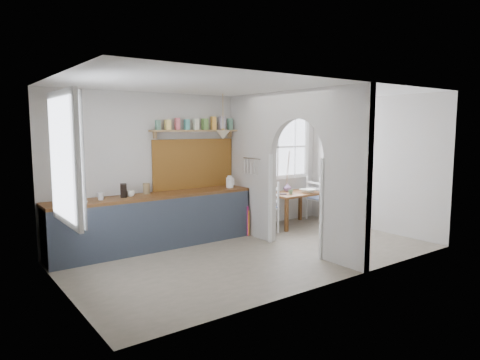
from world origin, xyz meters
TOP-DOWN VIEW (x-y plane):
  - floor at (0.00, 0.00)m, footprint 5.80×3.20m
  - ceiling at (0.00, 0.00)m, footprint 5.80×3.20m
  - walls at (0.00, 0.00)m, footprint 5.81×3.21m
  - partition at (0.70, 0.06)m, footprint 0.12×3.20m
  - kitchen_window at (-2.87, 0.00)m, footprint 0.10×1.16m
  - nook_window at (1.80, 1.56)m, footprint 1.76×0.10m
  - counter at (-1.13, 1.33)m, footprint 3.50×0.60m
  - sink at (-2.43, 1.30)m, footprint 0.40×0.40m
  - backsplash at (-0.20, 1.58)m, footprint 1.65×0.03m
  - shelf at (-0.20, 1.49)m, footprint 1.75×0.20m
  - pendant_lamp at (0.15, 1.15)m, footprint 0.26×0.26m
  - utensil_rail at (0.61, 0.90)m, footprint 0.02×0.50m
  - dining_table at (1.88, 1.12)m, footprint 1.10×0.74m
  - chair_left at (1.07, 1.10)m, footprint 0.58×0.58m
  - chair_right at (2.73, 1.20)m, footprint 0.46×0.46m
  - kettle at (0.37, 1.26)m, footprint 0.22×0.19m
  - mug_a at (-2.03, 1.28)m, footprint 0.15×0.15m
  - mug_b at (-1.53, 1.33)m, footprint 0.16×0.16m
  - knife_block at (-1.64, 1.34)m, footprint 0.14×0.16m
  - jar at (-1.20, 1.44)m, footprint 0.13×0.13m
  - towel_magenta at (0.58, 0.98)m, footprint 0.02×0.03m
  - towel_orange at (0.58, 0.96)m, footprint 0.02×0.03m
  - bowl at (2.11, 0.97)m, footprint 0.32×0.32m
  - table_cup at (1.67, 1.00)m, footprint 0.11×0.11m
  - plate at (1.53, 1.09)m, footprint 0.21×0.21m
  - vase at (1.90, 1.35)m, footprint 0.20×0.20m

SIDE VIEW (x-z plane):
  - floor at x=0.00m, z-range -0.01..0.01m
  - towel_orange at x=0.58m, z-range 0.01..0.49m
  - towel_magenta at x=0.58m, z-range -0.01..0.56m
  - dining_table at x=1.88m, z-range 0.00..0.68m
  - counter at x=-1.13m, z-range 0.01..0.91m
  - chair_right at x=2.73m, z-range 0.00..0.96m
  - chair_left at x=1.07m, z-range 0.00..0.99m
  - plate at x=1.53m, z-range 0.68..0.70m
  - bowl at x=2.11m, z-range 0.68..0.76m
  - table_cup at x=1.67m, z-range 0.68..0.77m
  - vase at x=1.90m, z-range 0.68..0.85m
  - sink at x=-2.43m, z-range 0.88..0.90m
  - mug_b at x=-1.53m, z-range 0.90..1.00m
  - mug_a at x=-2.03m, z-range 0.90..1.02m
  - jar at x=-1.20m, z-range 0.90..1.08m
  - knife_block at x=-1.64m, z-range 0.90..1.12m
  - kettle at x=0.37m, z-range 0.90..1.12m
  - walls at x=0.00m, z-range 0.00..2.60m
  - backsplash at x=-0.20m, z-range 0.90..1.80m
  - utensil_rail at x=0.61m, z-range 1.44..1.46m
  - partition at x=0.70m, z-range 0.15..2.75m
  - nook_window at x=1.80m, z-range 0.95..2.25m
  - kitchen_window at x=-2.87m, z-range 0.90..2.40m
  - pendant_lamp at x=0.15m, z-range 1.80..1.96m
  - shelf at x=-0.20m, z-range 1.90..2.11m
  - ceiling at x=0.00m, z-range 2.60..2.60m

